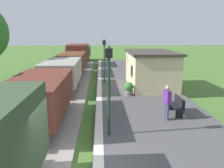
# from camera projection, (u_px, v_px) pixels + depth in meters

# --- Properties ---
(freight_train) EXTENTS (2.50, 39.20, 2.72)m
(freight_train) POSITION_uv_depth(u_px,v_px,m) (68.00, 67.00, 20.10)
(freight_train) COLOR #384C33
(freight_train) RESTS_ON rail_near
(station_hut) EXTENTS (3.50, 5.80, 2.78)m
(station_hut) POSITION_uv_depth(u_px,v_px,m) (150.00, 69.00, 17.78)
(station_hut) COLOR beige
(station_hut) RESTS_ON platform_slab
(bench_near_hut) EXTENTS (0.42, 1.50, 0.91)m
(bench_near_hut) POSITION_uv_depth(u_px,v_px,m) (177.00, 105.00, 11.80)
(bench_near_hut) COLOR black
(bench_near_hut) RESTS_ON platform_slab
(bench_down_platform) EXTENTS (0.42, 1.50, 0.91)m
(bench_down_platform) POSITION_uv_depth(u_px,v_px,m) (140.00, 71.00, 22.46)
(bench_down_platform) COLOR black
(bench_down_platform) RESTS_ON platform_slab
(person_waiting) EXTENTS (0.36, 0.44, 1.71)m
(person_waiting) POSITION_uv_depth(u_px,v_px,m) (167.00, 101.00, 10.91)
(person_waiting) COLOR #474C66
(person_waiting) RESTS_ON platform_slab
(potted_planter) EXTENTS (0.64, 0.64, 0.92)m
(potted_planter) POSITION_uv_depth(u_px,v_px,m) (129.00, 88.00, 15.41)
(potted_planter) COLOR slate
(potted_planter) RESTS_ON platform_slab
(lamp_post_near) EXTENTS (0.28, 0.28, 3.70)m
(lamp_post_near) POSITION_uv_depth(u_px,v_px,m) (109.00, 74.00, 8.91)
(lamp_post_near) COLOR #193823
(lamp_post_near) RESTS_ON platform_slab
(lamp_post_far) EXTENTS (0.28, 0.28, 3.70)m
(lamp_post_far) POSITION_uv_depth(u_px,v_px,m) (104.00, 53.00, 18.97)
(lamp_post_far) COLOR #193823
(lamp_post_far) RESTS_ON platform_slab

